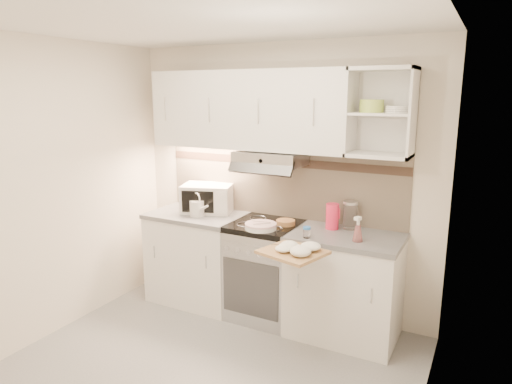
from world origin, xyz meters
TOP-DOWN VIEW (x-y plane):
  - ground at (0.00, 0.00)m, footprint 3.00×3.00m
  - room_shell at (0.00, 0.37)m, footprint 3.04×2.84m
  - base_cabinet_left at (-0.75, 1.10)m, footprint 0.90×0.60m
  - worktop_left at (-0.75, 1.10)m, footprint 0.92×0.62m
  - base_cabinet_right at (0.75, 1.10)m, footprint 0.90×0.60m
  - worktop_right at (0.75, 1.10)m, footprint 0.92×0.62m
  - electric_range at (0.00, 1.10)m, footprint 0.60×0.60m
  - microwave at (-0.70, 1.22)m, footprint 0.57×0.49m
  - watering_can at (-0.68, 1.02)m, footprint 0.26×0.17m
  - plate_stack at (0.04, 0.92)m, footprint 0.27×0.27m
  - bread_loaf at (0.18, 1.14)m, footprint 0.17×0.17m
  - pink_pitcher at (0.59, 1.22)m, footprint 0.12×0.11m
  - glass_jar at (0.72, 1.28)m, footprint 0.13×0.13m
  - spice_jar at (0.48, 0.88)m, footprint 0.06×0.06m
  - spray_bottle at (0.87, 0.98)m, footprint 0.08×0.08m
  - cutting_board at (0.49, 0.58)m, footprint 0.53×0.50m
  - dish_towel at (0.53, 0.57)m, footprint 0.35×0.32m

SIDE VIEW (x-z plane):
  - ground at x=0.00m, z-range 0.00..0.00m
  - base_cabinet_left at x=-0.75m, z-range 0.00..0.86m
  - base_cabinet_right at x=0.75m, z-range 0.00..0.86m
  - electric_range at x=0.00m, z-range 0.00..0.90m
  - cutting_board at x=0.49m, z-range 0.86..0.88m
  - worktop_left at x=-0.75m, z-range 0.86..0.90m
  - worktop_right at x=0.75m, z-range 0.86..0.90m
  - bread_loaf at x=0.18m, z-range 0.90..0.94m
  - dish_towel at x=0.53m, z-range 0.88..0.96m
  - plate_stack at x=0.04m, z-range 0.90..0.96m
  - spice_jar at x=0.48m, z-range 0.90..0.99m
  - watering_can at x=-0.68m, z-range 0.87..1.10m
  - spray_bottle at x=0.87m, z-range 0.88..1.09m
  - pink_pitcher at x=0.59m, z-range 0.90..1.12m
  - glass_jar at x=0.72m, z-range 0.90..1.14m
  - microwave at x=-0.70m, z-range 0.90..1.17m
  - room_shell at x=0.00m, z-range 0.37..2.89m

